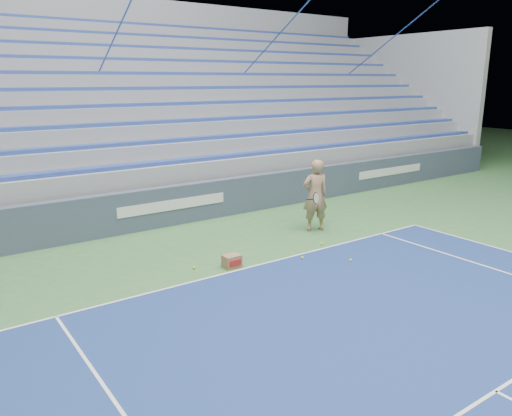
{
  "coord_description": "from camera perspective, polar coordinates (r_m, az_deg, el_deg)",
  "views": [
    {
      "loc": [
        -5.81,
        3.57,
        3.93
      ],
      "look_at": [
        0.42,
        12.38,
        1.15
      ],
      "focal_mm": 35.0,
      "sensor_mm": 36.0,
      "label": 1
    }
  ],
  "objects": [
    {
      "name": "sponsor_barrier",
      "position": [
        14.03,
        -9.68,
        0.29
      ],
      "size": [
        30.0,
        0.32,
        1.1
      ],
      "color": "#3D495D",
      "rests_on": "ground"
    },
    {
      "name": "bleachers",
      "position": [
        19.01,
        -17.55,
        9.03
      ],
      "size": [
        31.0,
        9.15,
        7.3
      ],
      "color": "#919499",
      "rests_on": "ground"
    },
    {
      "name": "tennis_player",
      "position": [
        13.3,
        6.78,
        1.43
      ],
      "size": [
        1.01,
        0.95,
        1.92
      ],
      "color": "tan",
      "rests_on": "ground"
    },
    {
      "name": "ball_box",
      "position": [
        10.82,
        -2.78,
        -6.09
      ],
      "size": [
        0.37,
        0.29,
        0.28
      ],
      "color": "#8F6745",
      "rests_on": "ground"
    },
    {
      "name": "tennis_ball_0",
      "position": [
        10.82,
        -7.08,
        -6.78
      ],
      "size": [
        0.07,
        0.07,
        0.07
      ],
      "primitive_type": "sphere",
      "color": "#CBE32E",
      "rests_on": "ground"
    },
    {
      "name": "tennis_ball_1",
      "position": [
        12.35,
        7.51,
        -4.07
      ],
      "size": [
        0.07,
        0.07,
        0.07
      ],
      "primitive_type": "sphere",
      "color": "#CBE32E",
      "rests_on": "ground"
    },
    {
      "name": "tennis_ball_2",
      "position": [
        11.36,
        10.76,
        -5.88
      ],
      "size": [
        0.07,
        0.07,
        0.07
      ],
      "primitive_type": "sphere",
      "color": "#CBE32E",
      "rests_on": "ground"
    },
    {
      "name": "tennis_ball_3",
      "position": [
        11.36,
        5.33,
        -5.69
      ],
      "size": [
        0.07,
        0.07,
        0.07
      ],
      "primitive_type": "sphere",
      "color": "#CBE32E",
      "rests_on": "ground"
    }
  ]
}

